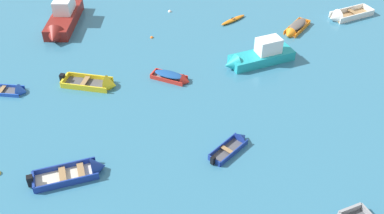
{
  "coord_description": "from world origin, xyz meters",
  "views": [
    {
      "loc": [
        -0.44,
        -5.02,
        19.01
      ],
      "look_at": [
        0.0,
        18.58,
        0.15
      ],
      "focal_mm": 41.62,
      "sensor_mm": 36.0,
      "label": 1
    }
  ],
  "objects": [
    {
      "name": "rowboat_deep_blue_far_back",
      "position": [
        -6.39,
        12.72,
        0.22
      ],
      "size": [
        4.38,
        2.49,
        1.28
      ],
      "color": "beige",
      "rests_on": "ground_plane"
    },
    {
      "name": "motor_launch_maroon_foreground_center",
      "position": [
        -11.14,
        30.39,
        0.71
      ],
      "size": [
        2.31,
        7.21,
        2.51
      ],
      "color": "maroon",
      "rests_on": "ground_plane"
    },
    {
      "name": "kayak_orange_outer_left",
      "position": [
        3.95,
        31.16,
        0.13
      ],
      "size": [
        2.51,
        2.22,
        0.28
      ],
      "color": "orange",
      "rests_on": "ground_plane"
    },
    {
      "name": "rowboat_deep_blue_cluster_inner",
      "position": [
        2.59,
        14.89,
        0.17
      ],
      "size": [
        2.76,
        2.86,
        0.89
      ],
      "color": "#4C4C51",
      "rests_on": "ground_plane"
    },
    {
      "name": "mooring_buoy_trailing",
      "position": [
        -1.82,
        33.12,
        0.0
      ],
      "size": [
        0.34,
        0.34,
        0.34
      ],
      "primitive_type": "sphere",
      "color": "silver",
      "rests_on": "ground_plane"
    },
    {
      "name": "rowboat_red_cluster_outer",
      "position": [
        -1.2,
        21.95,
        0.25
      ],
      "size": [
        3.14,
        2.12,
        0.93
      ],
      "color": "gray",
      "rests_on": "ground_plane"
    },
    {
      "name": "rowboat_yellow_back_row_right",
      "position": [
        -6.62,
        21.3,
        0.21
      ],
      "size": [
        4.34,
        2.22,
        1.35
      ],
      "color": "#4C4C51",
      "rests_on": "ground_plane"
    },
    {
      "name": "rowboat_blue_back_row_center",
      "position": [
        -12.55,
        20.64,
        0.13
      ],
      "size": [
        3.22,
        1.47,
        1.01
      ],
      "color": "#4C4C51",
      "rests_on": "ground_plane"
    },
    {
      "name": "rowboat_white_far_right",
      "position": [
        13.89,
        31.43,
        0.24
      ],
      "size": [
        4.73,
        3.21,
        1.4
      ],
      "color": "#99754C",
      "rests_on": "ground_plane"
    },
    {
      "name": "motor_launch_turquoise_near_right",
      "position": [
        5.21,
        24.23,
        0.63
      ],
      "size": [
        5.89,
        3.52,
        2.23
      ],
      "color": "teal",
      "rests_on": "ground_plane"
    },
    {
      "name": "rowboat_orange_near_left",
      "position": [
        9.09,
        29.1,
        0.28
      ],
      "size": [
        2.96,
        3.51,
        1.01
      ],
      "color": "beige",
      "rests_on": "ground_plane"
    },
    {
      "name": "mooring_buoy_midfield",
      "position": [
        -3.25,
        28.29,
        0.0
      ],
      "size": [
        0.29,
        0.29,
        0.29
      ],
      "primitive_type": "sphere",
      "color": "orange",
      "rests_on": "ground_plane"
    }
  ]
}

